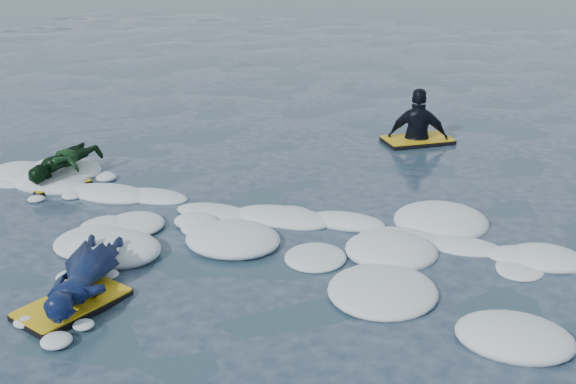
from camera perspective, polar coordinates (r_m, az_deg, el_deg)
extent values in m
plane|color=#1A2F40|center=(8.31, -4.82, -6.13)|extent=(120.00, 120.00, 0.00)
cube|color=black|center=(7.81, -16.66, -8.56)|extent=(0.96, 1.28, 0.06)
cube|color=gold|center=(7.80, -16.68, -8.32)|extent=(0.93, 1.25, 0.02)
imported|color=navy|center=(7.89, -15.79, -6.40)|extent=(1.06, 1.81, 0.41)
cube|color=black|center=(11.28, -17.62, 0.55)|extent=(0.85, 0.98, 0.04)
cube|color=gold|center=(11.27, -17.64, 0.69)|extent=(0.82, 0.96, 0.02)
cube|color=#183DB6|center=(11.26, -17.64, 0.74)|extent=(0.55, 0.78, 0.01)
imported|color=#103A11|center=(11.35, -17.17, 2.02)|extent=(0.82, 1.37, 0.49)
cube|color=black|center=(13.07, 10.20, 4.02)|extent=(1.39, 1.25, 0.06)
cube|color=gold|center=(13.06, 10.21, 4.19)|extent=(1.35, 1.21, 0.02)
imported|color=black|center=(13.06, 10.21, 4.12)|extent=(1.12, 0.59, 1.83)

